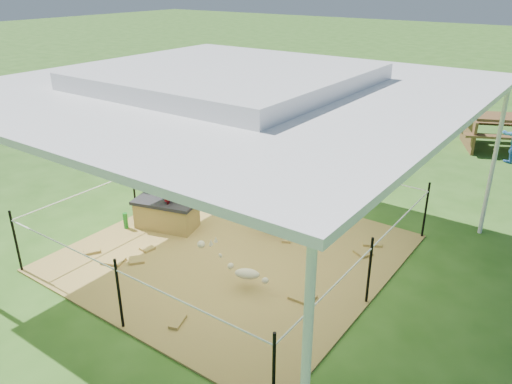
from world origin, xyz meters
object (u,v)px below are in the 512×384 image
Objects in this scene: woman at (168,171)px; straw_bale at (167,215)px; foal at (247,272)px; green_bottle at (126,221)px; picnic_table_near at (502,132)px; pony at (268,208)px.

straw_bale is at bearing -105.67° from woman.
woman is 1.31× the size of foal.
straw_bale is 0.72m from green_bottle.
foal is (2.23, -0.68, 0.03)m from straw_bale.
woman reaches higher than picnic_table_near.
straw_bale is 0.83× the size of woman.
green_bottle is at bearing 138.53° from pony.
pony reaches higher than picnic_table_near.
pony is (1.50, 0.89, 0.20)m from straw_bale.
woman is 8.87m from picnic_table_near.
straw_bale is 2.33m from foal.
woman is at bearing 137.78° from pony.
straw_bale is 3.60× the size of green_bottle.
foal is at bearing 56.60° from woman.
pony is 1.08× the size of foal.
straw_bale is 0.84m from woman.
pony is at bearing 91.68° from foal.
foal reaches higher than green_bottle.
straw_bale is at bearing -139.91° from picnic_table_near.
picnic_table_near is (3.65, 8.06, -0.67)m from woman.
picnic_table_near is (3.75, 8.06, 0.17)m from straw_bale.
foal is 0.46× the size of picnic_table_near.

